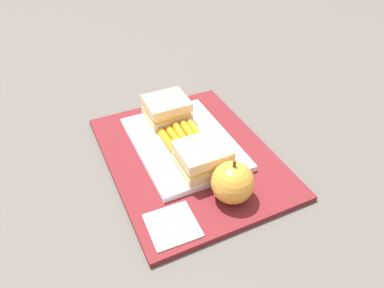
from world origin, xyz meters
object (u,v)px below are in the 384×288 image
food_tray (183,143)px  apple (233,182)px  carrot_sticks_bundle (184,138)px  sandwich_half_right (203,157)px  sandwich_half_left (167,109)px  paper_napkin (172,225)px

food_tray → apple: size_ratio=2.96×
carrot_sticks_bundle → sandwich_half_right: bearing=-0.2°
carrot_sticks_bundle → apple: apple is taller
food_tray → sandwich_half_right: 0.08m
apple → sandwich_half_right: bearing=-167.3°
sandwich_half_left → apple: 0.23m
sandwich_half_right → apple: (0.07, 0.02, -0.00)m
paper_napkin → sandwich_half_left: bearing=159.6°
carrot_sticks_bundle → apple: 0.15m
carrot_sticks_bundle → sandwich_half_left: bearing=-179.8°
food_tray → sandwich_half_left: sandwich_half_left is taller
carrot_sticks_bundle → paper_napkin: size_ratio=1.12×
food_tray → paper_napkin: bearing=-29.0°
sandwich_half_right → apple: size_ratio=1.03×
carrot_sticks_bundle → apple: bearing=6.0°
food_tray → apple: (0.15, 0.02, 0.03)m
sandwich_half_right → carrot_sticks_bundle: bearing=179.8°
sandwich_half_right → apple: 0.07m
food_tray → sandwich_half_right: size_ratio=2.88×
sandwich_half_right → paper_napkin: (0.08, -0.09, -0.03)m
carrot_sticks_bundle → apple: size_ratio=1.01×
food_tray → carrot_sticks_bundle: bearing=29.7°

